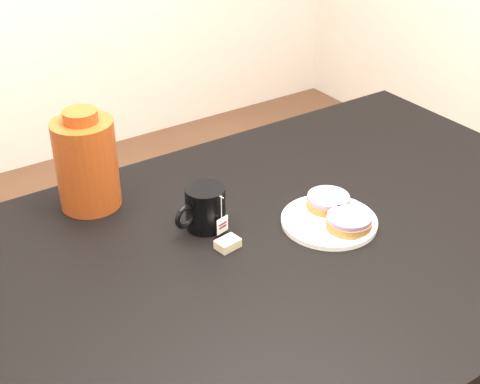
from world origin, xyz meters
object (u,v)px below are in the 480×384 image
at_px(table, 287,271).
at_px(plate, 329,220).
at_px(mug, 205,208).
at_px(teabag_pouch, 228,244).
at_px(bagel_package, 86,162).
at_px(bagel_back, 328,201).
at_px(bagel_front, 349,222).

height_order(table, plate, plate).
bearing_deg(mug, table, -61.03).
height_order(plate, mug, mug).
xyz_separation_m(teabag_pouch, bagel_package, (-0.15, 0.30, 0.09)).
height_order(plate, bagel_back, bagel_back).
height_order(table, teabag_pouch, teabag_pouch).
height_order(bagel_back, mug, mug).
bearing_deg(teabag_pouch, bagel_front, -21.06).
relative_size(bagel_front, bagel_package, 0.59).
bearing_deg(plate, teabag_pouch, 168.38).
xyz_separation_m(table, plate, (0.10, -0.01, 0.09)).
height_order(mug, bagel_package, bagel_package).
relative_size(teabag_pouch, bagel_package, 0.21).
distance_m(table, teabag_pouch, 0.15).
bearing_deg(mug, bagel_front, -51.47).
bearing_deg(mug, bagel_back, -34.76).
height_order(bagel_back, bagel_front, same).
distance_m(plate, teabag_pouch, 0.22).
bearing_deg(bagel_front, teabag_pouch, 158.94).
height_order(bagel_front, bagel_package, bagel_package).
xyz_separation_m(bagel_front, mug, (-0.23, 0.17, 0.02)).
bearing_deg(teabag_pouch, bagel_package, 117.48).
height_order(table, bagel_back, bagel_back).
xyz_separation_m(plate, bagel_package, (-0.37, 0.34, 0.09)).
bearing_deg(plate, bagel_front, -73.92).
relative_size(table, teabag_pouch, 31.11).
bearing_deg(bagel_package, table, -50.97).
relative_size(mug, teabag_pouch, 2.86).
distance_m(bagel_front, mug, 0.29).
bearing_deg(bagel_package, teabag_pouch, -62.52).
height_order(plate, bagel_front, bagel_front).
distance_m(teabag_pouch, bagel_package, 0.35).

